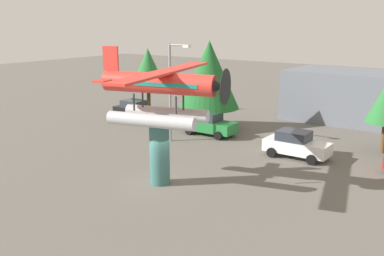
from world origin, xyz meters
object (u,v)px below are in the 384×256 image
(floatplane_monument, at_px, (161,92))
(storefront_building, at_px, (368,98))
(tree_west, at_px, (148,69))
(car_near_black, at_px, (136,110))
(car_mid_green, at_px, (209,124))
(display_pedestal, at_px, (160,154))
(tree_east, at_px, (209,75))
(car_far_white, at_px, (296,144))
(streetlight_primary, at_px, (172,85))

(floatplane_monument, bearing_deg, storefront_building, 62.50)
(tree_west, bearing_deg, car_near_black, -67.14)
(car_mid_green, bearing_deg, display_pedestal, -70.34)
(car_near_black, height_order, tree_east, tree_east)
(car_mid_green, bearing_deg, tree_west, 157.05)
(floatplane_monument, height_order, car_near_black, floatplane_monument)
(car_near_black, relative_size, car_far_white, 1.00)
(car_near_black, bearing_deg, streetlight_primary, -27.82)
(floatplane_monument, height_order, streetlight_primary, floatplane_monument)
(car_mid_green, xyz_separation_m, tree_west, (-9.86, 4.17, 3.27))
(streetlight_primary, bearing_deg, tree_east, 90.83)
(display_pedestal, xyz_separation_m, tree_west, (-13.60, 14.64, 2.46))
(car_near_black, xyz_separation_m, tree_west, (-1.46, 3.47, 3.27))
(car_mid_green, xyz_separation_m, car_far_white, (7.86, -1.61, 0.00))
(display_pedestal, bearing_deg, streetlight_primary, 123.61)
(car_far_white, bearing_deg, display_pedestal, -114.95)
(car_far_white, distance_m, storefront_building, 13.24)
(floatplane_monument, relative_size, tree_west, 1.68)
(car_near_black, xyz_separation_m, car_mid_green, (8.39, -0.70, 0.00))
(car_near_black, height_order, car_far_white, same)
(floatplane_monument, bearing_deg, streetlight_primary, 109.56)
(display_pedestal, relative_size, floatplane_monument, 0.33)
(tree_east, bearing_deg, car_far_white, -20.40)
(car_mid_green, xyz_separation_m, storefront_building, (8.79, 11.54, 1.33))
(car_far_white, xyz_separation_m, streetlight_primary, (-9.00, -1.52, 3.31))
(streetlight_primary, relative_size, storefront_building, 0.52)
(storefront_building, bearing_deg, car_mid_green, -127.32)
(floatplane_monument, relative_size, tree_east, 1.44)
(car_near_black, bearing_deg, tree_west, 112.86)
(tree_west, bearing_deg, tree_east, -15.56)
(storefront_building, bearing_deg, tree_west, -158.46)
(car_far_white, relative_size, tree_west, 0.68)
(car_near_black, distance_m, tree_west, 4.99)
(storefront_building, bearing_deg, streetlight_primary, -124.11)
(display_pedestal, height_order, storefront_building, storefront_building)
(tree_west, height_order, tree_east, tree_east)
(car_far_white, bearing_deg, tree_east, 159.60)
(car_near_black, height_order, streetlight_primary, streetlight_primary)
(car_far_white, relative_size, storefront_building, 0.31)
(car_far_white, distance_m, streetlight_primary, 9.71)
(streetlight_primary, distance_m, tree_east, 4.90)
(floatplane_monument, distance_m, car_mid_green, 11.88)
(floatplane_monument, height_order, car_far_white, floatplane_monument)
(storefront_building, bearing_deg, display_pedestal, -102.94)
(car_near_black, distance_m, car_far_white, 16.42)
(car_near_black, relative_size, tree_east, 0.59)
(car_mid_green, bearing_deg, car_far_white, -11.55)
(display_pedestal, height_order, streetlight_primary, streetlight_primary)
(floatplane_monument, xyz_separation_m, tree_west, (-13.72, 14.60, -0.91))
(car_near_black, relative_size, car_mid_green, 1.00)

